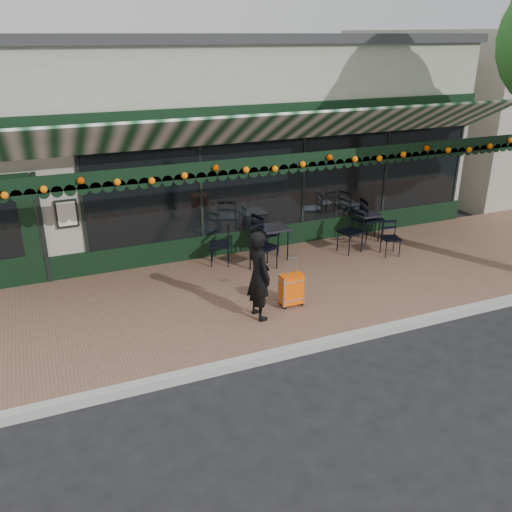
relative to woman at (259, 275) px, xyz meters
name	(u,v)px	position (x,y,z in m)	size (l,w,h in m)	color
ground	(335,342)	(0.93, -1.04, -0.93)	(80.00, 80.00, 0.00)	black
sidewalk	(283,289)	(0.93, 0.96, -0.86)	(18.00, 4.00, 0.15)	brown
curb	(338,341)	(0.93, -1.12, -0.86)	(18.00, 0.16, 0.15)	#9E9E99
restaurant_building	(193,130)	(0.93, 6.79, 1.34)	(12.00, 9.60, 4.50)	gray
woman	(259,275)	(0.00, 0.00, 0.00)	(0.57, 0.38, 1.57)	black
suitcase	(292,290)	(0.71, 0.15, -0.47)	(0.42, 0.24, 0.94)	#FF5808
cafe_table_a	(366,216)	(3.79, 2.49, -0.19)	(0.54, 0.54, 0.66)	black
cafe_table_b	(273,230)	(1.32, 2.34, -0.14)	(0.58, 0.58, 0.71)	black
chair_a_left	(350,232)	(3.06, 2.00, -0.32)	(0.46, 0.46, 0.92)	black
chair_a_right	(372,219)	(3.93, 2.46, -0.28)	(0.50, 0.50, 1.01)	black
chair_a_front	(391,239)	(3.78, 1.48, -0.40)	(0.38, 0.38, 0.77)	black
chair_b_left	(220,245)	(0.15, 2.45, -0.35)	(0.43, 0.43, 0.86)	black
chair_b_right	(266,234)	(1.25, 2.56, -0.30)	(0.48, 0.48, 0.96)	black
chair_b_front	(264,248)	(0.89, 1.85, -0.31)	(0.48, 0.48, 0.96)	black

